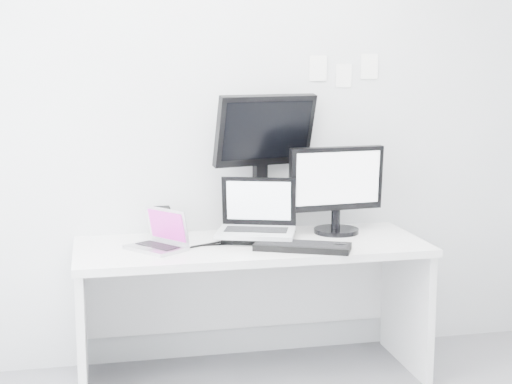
{
  "coord_description": "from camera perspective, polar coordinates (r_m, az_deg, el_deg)",
  "views": [
    {
      "loc": [
        -0.79,
        -2.52,
        1.64
      ],
      "look_at": [
        0.02,
        1.23,
        1.0
      ],
      "focal_mm": 53.69,
      "sensor_mm": 36.0,
      "label": 1
    }
  ],
  "objects": [
    {
      "name": "back_wall",
      "position": [
        4.21,
        -1.33,
        5.51
      ],
      "size": [
        3.6,
        0.0,
        3.6
      ],
      "primitive_type": "plane",
      "rotation": [
        1.57,
        0.0,
        0.0
      ],
      "color": "silver",
      "rests_on": "ground"
    },
    {
      "name": "wall_note_1",
      "position": [
        4.34,
        6.56,
        8.62
      ],
      "size": [
        0.09,
        0.0,
        0.13
      ],
      "primitive_type": "cube",
      "color": "white",
      "rests_on": "back_wall"
    },
    {
      "name": "macbook",
      "position": [
        3.83,
        -7.5,
        -2.75
      ],
      "size": [
        0.34,
        0.35,
        0.21
      ],
      "primitive_type": "cube",
      "rotation": [
        0.0,
        0.0,
        -0.92
      ],
      "color": "#AFAEB3",
      "rests_on": "desk"
    },
    {
      "name": "samsung_monitor",
      "position": [
        4.17,
        6.06,
        0.25
      ],
      "size": [
        0.56,
        0.3,
        0.49
      ],
      "primitive_type": "cube",
      "rotation": [
        0.0,
        0.0,
        0.11
      ],
      "color": "black",
      "rests_on": "desk"
    },
    {
      "name": "speaker",
      "position": [
        4.09,
        -7.0,
        -2.26
      ],
      "size": [
        0.09,
        0.09,
        0.17
      ],
      "primitive_type": "cube",
      "rotation": [
        0.0,
        0.0,
        -0.1
      ],
      "color": "black",
      "rests_on": "desk"
    },
    {
      "name": "mouse",
      "position": [
        3.82,
        6.29,
        -4.07
      ],
      "size": [
        0.12,
        0.08,
        0.04
      ],
      "primitive_type": "ellipsoid",
      "rotation": [
        0.0,
        0.0,
        -0.09
      ],
      "color": "black",
      "rests_on": "desk"
    },
    {
      "name": "rear_monitor",
      "position": [
        4.17,
        0.53,
        2.28
      ],
      "size": [
        0.6,
        0.35,
        0.78
      ],
      "primitive_type": "cube",
      "rotation": [
        0.0,
        0.0,
        0.27
      ],
      "color": "black",
      "rests_on": "desk"
    },
    {
      "name": "wall_note_0",
      "position": [
        4.3,
        4.65,
        9.17
      ],
      "size": [
        0.1,
        0.0,
        0.14
      ],
      "primitive_type": "cube",
      "color": "white",
      "rests_on": "back_wall"
    },
    {
      "name": "desk",
      "position": [
        4.06,
        -0.34,
        -8.84
      ],
      "size": [
        1.8,
        0.7,
        0.73
      ],
      "primitive_type": "cube",
      "color": "white",
      "rests_on": "ground"
    },
    {
      "name": "keyboard",
      "position": [
        3.82,
        3.48,
        -4.09
      ],
      "size": [
        0.5,
        0.35,
        0.03
      ],
      "primitive_type": "cube",
      "rotation": [
        0.0,
        0.0,
        -0.43
      ],
      "color": "black",
      "rests_on": "desk"
    },
    {
      "name": "wall_note_2",
      "position": [
        4.39,
        8.45,
        9.24
      ],
      "size": [
        0.1,
        0.0,
        0.14
      ],
      "primitive_type": "cube",
      "color": "white",
      "rests_on": "back_wall"
    },
    {
      "name": "dell_laptop",
      "position": [
        3.97,
        -0.01,
        -1.33
      ],
      "size": [
        0.48,
        0.42,
        0.33
      ],
      "primitive_type": "cube",
      "rotation": [
        0.0,
        0.0,
        -0.33
      ],
      "color": "silver",
      "rests_on": "desk"
    }
  ]
}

